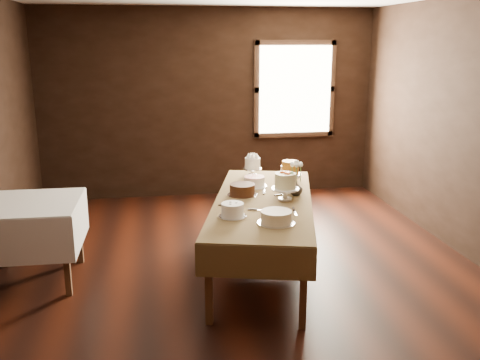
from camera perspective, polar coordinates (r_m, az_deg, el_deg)
name	(u,v)px	position (r m, az deg, el deg)	size (l,w,h in m)	color
floor	(243,275)	(5.53, 0.34, -10.10)	(5.00, 6.00, 0.01)	black
wall_back	(209,104)	(8.04, -3.30, 8.14)	(5.00, 0.02, 2.80)	black
wall_front	(365,268)	(2.31, 13.27, -9.18)	(5.00, 0.02, 2.80)	black
window	(295,90)	(8.20, 5.92, 9.62)	(1.10, 0.05, 1.30)	#FFEABF
display_table	(263,205)	(5.40, 2.49, -2.70)	(1.55, 2.62, 0.76)	#492E1C
side_table	(29,212)	(5.54, -21.71, -3.21)	(0.97, 0.97, 0.81)	#492E1C
cake_meringue	(252,167)	(6.30, 1.35, 1.37)	(0.25, 0.25, 0.23)	silver
cake_speckled	(289,171)	(6.31, 5.31, 0.92)	(0.30, 0.30, 0.13)	white
cake_lattice	(254,182)	(5.84, 1.54, -0.25)	(0.29, 0.29, 0.11)	white
cake_caramel	(290,174)	(5.92, 5.39, 0.62)	(0.25, 0.25, 0.28)	white
cake_chocolate	(242,190)	(5.50, 0.25, -1.09)	(0.37, 0.37, 0.12)	silver
cake_flowers	(285,188)	(5.36, 4.87, -0.85)	(0.31, 0.31, 0.29)	white
cake_swirl	(232,211)	(4.83, -0.81, -3.31)	(0.29, 0.29, 0.13)	silver
cake_cream	(276,218)	(4.68, 3.90, -4.05)	(0.38, 0.38, 0.12)	silver
cake_server_a	(265,210)	(5.05, 2.73, -3.23)	(0.24, 0.03, 0.01)	silver
cake_server_b	(295,213)	(4.98, 5.91, -3.55)	(0.24, 0.03, 0.01)	silver
cake_server_c	(264,190)	(5.70, 2.55, -1.11)	(0.24, 0.03, 0.01)	silver
cake_server_d	(288,194)	(5.60, 5.13, -1.45)	(0.24, 0.03, 0.01)	silver
cake_server_e	(235,206)	(5.16, -0.53, -2.81)	(0.24, 0.03, 0.01)	silver
flower_vase	(296,188)	(5.55, 6.01, -0.88)	(0.14, 0.14, 0.15)	#2D2823
flower_bouquet	(296,170)	(5.50, 6.07, 1.07)	(0.14, 0.14, 0.20)	white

